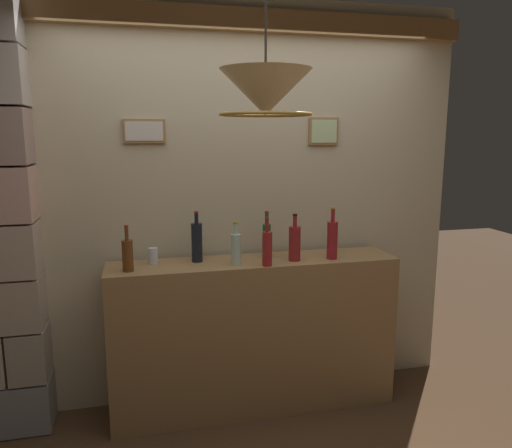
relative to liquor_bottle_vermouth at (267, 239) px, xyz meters
name	(u,v)px	position (x,y,z in m)	size (l,w,h in m)	color
panelled_rear_partition	(245,194)	(-0.10, 0.22, 0.28)	(3.02, 0.15, 2.72)	beige
bar_shelf_unit	(254,335)	(-0.10, -0.05, -0.64)	(1.89, 0.38, 1.03)	#9E7547
liquor_bottle_vermouth	(267,239)	(0.00, 0.00, 0.00)	(0.05, 0.05, 0.31)	#1B4D26
liquor_bottle_sherry	(295,243)	(0.16, -0.12, -0.01)	(0.08, 0.08, 0.31)	maroon
liquor_bottle_scotch	(267,248)	(-0.05, -0.20, -0.01)	(0.06, 0.06, 0.31)	maroon
liquor_bottle_rum	(332,239)	(0.41, -0.13, 0.01)	(0.07, 0.07, 0.35)	maroon
liquor_bottle_mezcal	(197,242)	(-0.46, 0.00, 0.01)	(0.07, 0.07, 0.33)	black
liquor_bottle_amaro	(128,255)	(-0.89, -0.12, -0.02)	(0.07, 0.07, 0.28)	brown
liquor_bottle_brandy	(236,248)	(-0.23, -0.13, -0.02)	(0.06, 0.06, 0.28)	#B2D0BD
glass_tumbler_rocks	(153,256)	(-0.74, 0.02, -0.07)	(0.06, 0.06, 0.10)	silver
pendant_lamp	(266,94)	(-0.20, -0.72, 0.88)	(0.45, 0.45, 0.59)	beige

